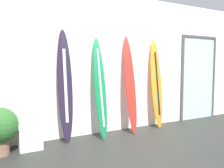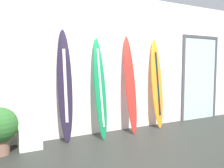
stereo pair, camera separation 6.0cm
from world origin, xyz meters
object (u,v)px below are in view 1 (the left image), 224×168
Objects in this scene: surfboard_crimson at (130,84)px; display_block_left at (30,138)px; surfboard_sunset at (156,83)px; glass_door at (198,76)px; potted_plant at (0,128)px; surfboard_emerald at (100,88)px; surfboard_charcoal at (65,86)px.

surfboard_crimson is 2.10m from display_block_left.
surfboard_sunset is 0.92× the size of glass_door.
display_block_left is at bearing -176.75° from glass_door.
surfboard_sunset is (0.73, 0.07, -0.02)m from surfboard_crimson.
surfboard_crimson is 5.43× the size of display_block_left.
potted_plant is at bearing -170.02° from display_block_left.
surfboard_crimson is 2.22m from glass_door.
surfboard_emerald is 0.99× the size of surfboard_sunset.
glass_door is at bearing 2.57° from surfboard_charcoal.
potted_plant is at bearing -177.15° from surfboard_sunset.
surfboard_crimson is 2.45m from potted_plant.
glass_door reaches higher than surfboard_crimson.
surfboard_crimson reaches higher than surfboard_emerald.
surfboard_charcoal is at bearing -177.43° from glass_door.
surfboard_emerald is 2.62× the size of potted_plant.
display_block_left is at bearing -178.35° from surfboard_sunset.
surfboard_sunset is 1.49m from glass_door.
surfboard_emerald is at bearing -177.64° from surfboard_crimson.
surfboard_crimson is (0.68, 0.03, 0.05)m from surfboard_emerald.
display_block_left is at bearing -172.92° from surfboard_charcoal.
surfboard_emerald is at bearing -0.89° from display_block_left.
surfboard_sunset is at bearing 5.38° from surfboard_crimson.
surfboard_crimson is at bearing -174.12° from glass_door.
surfboard_charcoal reaches higher than display_block_left.
surfboard_charcoal is 3.53m from glass_door.
surfboard_charcoal reaches higher than surfboard_crimson.
surfboard_sunset is at bearing 2.85° from potted_plant.
surfboard_sunset is at bearing 3.92° from surfboard_emerald.
surfboard_sunset reaches higher than potted_plant.
surfboard_charcoal is 1.04× the size of surfboard_sunset.
surfboard_crimson is at bearing 0.25° from display_block_left.
surfboard_sunset is 5.33× the size of display_block_left.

